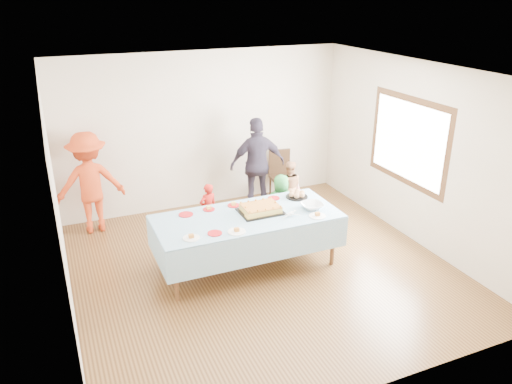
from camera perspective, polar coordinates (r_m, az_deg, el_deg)
ground at (r=7.06m, az=0.70°, el=-8.65°), size 5.00×5.00×0.00m
room_walls at (r=6.36m, az=1.21°, el=5.29°), size 5.04×5.04×2.72m
party_table at (r=6.76m, az=-1.05°, el=-3.15°), size 2.50×1.10×0.78m
birthday_cake at (r=6.82m, az=0.53°, el=-1.94°), size 0.58×0.45×0.10m
rolls_tray at (r=7.33m, az=4.69°, el=-0.31°), size 0.32×0.32×0.10m
punch_bowl at (r=6.98m, az=6.41°, el=-1.59°), size 0.31×0.31×0.08m
party_hat at (r=7.42m, az=4.80°, el=0.40°), size 0.11×0.11×0.19m
fork_pile at (r=6.73m, az=3.91°, el=-2.49°), size 0.24×0.18×0.07m
plate_red_far_a at (r=6.83m, az=-8.02°, el=-2.56°), size 0.20×0.20×0.01m
plate_red_far_b at (r=6.94m, az=-5.41°, el=-1.98°), size 0.17×0.17×0.01m
plate_red_far_c at (r=7.04m, az=-2.58°, el=-1.54°), size 0.17×0.17×0.01m
plate_red_far_d at (r=7.28m, az=2.05°, el=-0.70°), size 0.17×0.17×0.01m
plate_red_near at (r=6.28m, az=-4.73°, el=-4.71°), size 0.19×0.19×0.01m
plate_white_left at (r=6.19m, az=-7.40°, el=-5.23°), size 0.21×0.21×0.01m
plate_white_mid at (r=6.30m, az=-2.22°, el=-4.55°), size 0.23×0.23×0.01m
plate_white_right at (r=6.77m, az=7.04°, el=-2.73°), size 0.23×0.23×0.01m
dining_chair at (r=9.10m, az=2.87°, el=2.24°), size 0.44×0.44×0.92m
toddler_left at (r=7.87m, az=-5.48°, el=-1.91°), size 0.34×0.26×0.83m
toddler_mid at (r=7.85m, az=2.87°, el=-1.38°), size 0.52×0.40×0.96m
toddler_right at (r=8.57m, az=3.78°, el=0.58°), size 0.54×0.48×0.93m
adult_left at (r=8.20m, az=-18.45°, el=1.02°), size 1.06×0.61×1.63m
adult_right at (r=8.58m, az=0.17°, el=3.17°), size 1.00×0.52×1.64m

